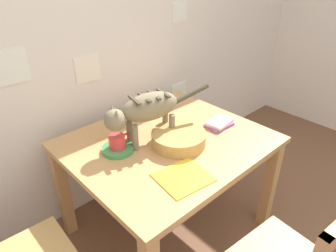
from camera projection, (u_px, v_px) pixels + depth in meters
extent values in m
cube|color=silver|center=(92.00, 37.00, 2.00)|extent=(5.33, 0.10, 2.50)
cube|color=white|center=(179.00, 93.00, 2.71)|extent=(0.18, 0.01, 0.18)
cube|color=white|center=(10.00, 67.00, 1.67)|extent=(0.20, 0.01, 0.20)
cube|color=white|center=(88.00, 69.00, 2.00)|extent=(0.18, 0.01, 0.18)
cube|color=white|center=(179.00, 12.00, 2.37)|extent=(0.15, 0.01, 0.15)
cube|color=tan|center=(168.00, 143.00, 1.88)|extent=(1.16, 0.99, 0.03)
cube|color=#B5834F|center=(168.00, 150.00, 1.91)|extent=(1.08, 0.91, 0.07)
cube|color=tan|center=(269.00, 185.00, 2.09)|extent=(0.07, 0.07, 0.70)
cube|color=tan|center=(63.00, 192.00, 2.03)|extent=(0.07, 0.07, 0.70)
cube|color=tan|center=(178.00, 135.00, 2.66)|extent=(0.07, 0.07, 0.70)
ellipsoid|color=#7E7055|center=(150.00, 106.00, 1.75)|extent=(0.37, 0.22, 0.17)
cube|color=#453E2F|center=(163.00, 93.00, 1.76)|extent=(0.05, 0.14, 0.01)
cube|color=#453E2F|center=(154.00, 95.00, 1.73)|extent=(0.05, 0.14, 0.01)
cube|color=#453E2F|center=(144.00, 97.00, 1.71)|extent=(0.05, 0.14, 0.01)
cube|color=#453E2F|center=(134.00, 100.00, 1.68)|extent=(0.05, 0.14, 0.01)
cylinder|color=#7E7055|center=(135.00, 138.00, 1.74)|extent=(0.04, 0.04, 0.16)
cylinder|color=#7E7055|center=(129.00, 132.00, 1.80)|extent=(0.04, 0.04, 0.16)
cylinder|color=#7E7055|center=(172.00, 127.00, 1.85)|extent=(0.04, 0.04, 0.16)
cylinder|color=#7E7055|center=(165.00, 121.00, 1.91)|extent=(0.04, 0.04, 0.16)
sphere|color=#7E7055|center=(115.00, 120.00, 1.67)|extent=(0.12, 0.12, 0.12)
cone|color=#7E7055|center=(117.00, 114.00, 1.62)|extent=(0.04, 0.04, 0.05)
cone|color=#7E7055|center=(112.00, 109.00, 1.67)|extent=(0.04, 0.04, 0.05)
cylinder|color=#453E2F|center=(191.00, 94.00, 1.87)|extent=(0.25, 0.08, 0.09)
cylinder|color=#418D4D|center=(118.00, 149.00, 1.77)|extent=(0.18, 0.18, 0.03)
cylinder|color=#D33838|center=(117.00, 142.00, 1.74)|extent=(0.10, 0.10, 0.08)
torus|color=#D33838|center=(126.00, 137.00, 1.77)|extent=(0.05, 0.01, 0.05)
cube|color=yellow|center=(183.00, 177.00, 1.56)|extent=(0.29, 0.27, 0.01)
cube|color=#924B99|center=(219.00, 125.00, 2.02)|extent=(0.18, 0.13, 0.02)
cube|color=silver|center=(220.00, 122.00, 2.02)|extent=(0.19, 0.14, 0.02)
cylinder|color=tan|center=(179.00, 138.00, 1.81)|extent=(0.32, 0.32, 0.08)
cylinder|color=brown|center=(179.00, 138.00, 1.81)|extent=(0.26, 0.26, 0.07)
cube|color=tan|center=(58.00, 249.00, 1.82)|extent=(0.04, 0.04, 0.40)
cube|color=tan|center=(267.00, 249.00, 1.82)|extent=(0.04, 0.04, 0.40)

